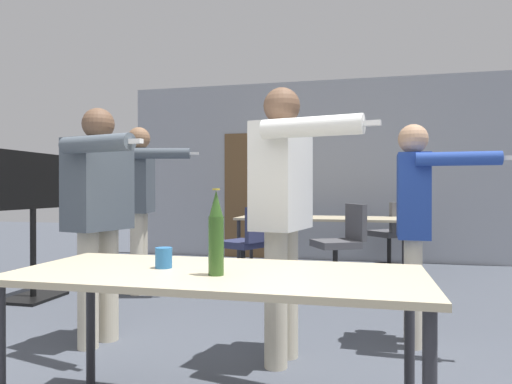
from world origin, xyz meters
TOP-DOWN VIEW (x-y plane):
  - back_wall at (-0.03, 5.93)m, footprint 6.29×0.12m
  - conference_table_near at (0.04, 0.55)m, footprint 1.86×0.80m
  - conference_table_far at (0.17, 4.70)m, footprint 2.26×0.82m
  - tv_screen at (-2.59, 2.59)m, footprint 0.44×0.98m
  - person_right_polo at (0.19, 1.48)m, footprint 0.79×0.81m
  - person_left_plaid at (1.06, 2.03)m, footprint 0.72×0.59m
  - person_center_tall at (-1.66, 3.10)m, footprint 0.91×0.66m
  - person_near_casual at (-1.16, 1.52)m, footprint 0.75×0.81m
  - office_chair_near_pushed at (-0.67, 3.92)m, footprint 0.67×0.64m
  - office_chair_far_right at (0.45, 3.94)m, footprint 0.67×0.64m
  - office_chair_side_rolled at (1.12, 5.36)m, footprint 0.68×0.69m
  - beer_bottle at (0.06, 0.46)m, footprint 0.07×0.07m
  - drink_cup at (-0.24, 0.57)m, footprint 0.08×0.08m

SIDE VIEW (x-z plane):
  - office_chair_near_pushed at x=-0.67m, z-range -0.03..0.89m
  - office_chair_side_rolled at x=1.12m, z-range -0.03..0.92m
  - office_chair_far_right at x=0.45m, z-range -0.02..0.93m
  - conference_table_near at x=0.04m, z-range 0.31..1.06m
  - conference_table_far at x=0.17m, z-range 0.32..1.07m
  - drink_cup at x=-0.24m, z-range 0.75..0.85m
  - tv_screen at x=-2.59m, z-range 0.15..1.65m
  - beer_bottle at x=0.06m, z-range 0.74..1.12m
  - person_left_plaid at x=1.06m, z-range 0.17..1.77m
  - person_near_casual at x=-1.16m, z-range 0.17..1.88m
  - person_right_polo at x=0.19m, z-range 0.18..1.96m
  - person_center_tall at x=-1.66m, z-range 0.19..1.99m
  - back_wall at x=-0.03m, z-range -0.01..2.85m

